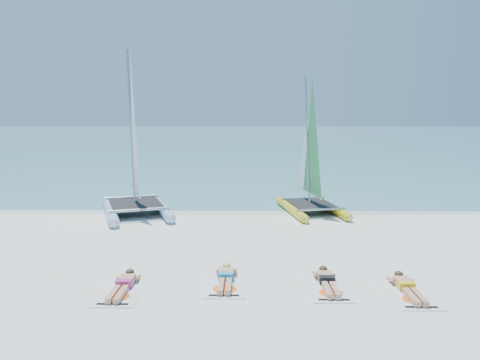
% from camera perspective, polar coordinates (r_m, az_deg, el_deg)
% --- Properties ---
extents(ground, '(140.00, 140.00, 0.00)m').
position_cam_1_polar(ground, '(14.71, -2.34, -8.26)').
color(ground, white).
rests_on(ground, ground).
extents(sea, '(140.00, 115.00, 0.01)m').
position_cam_1_polar(sea, '(77.19, 0.30, 5.22)').
color(sea, '#6DB6B5').
rests_on(sea, ground).
extents(wet_sand_strip, '(140.00, 1.40, 0.01)m').
position_cam_1_polar(wet_sand_strip, '(20.04, -1.46, -3.76)').
color(wet_sand_strip, silver).
rests_on(wet_sand_strip, ground).
extents(catamaran_blue, '(4.08, 5.70, 7.06)m').
position_cam_1_polar(catamaran_blue, '(19.79, -12.80, 2.05)').
color(catamaran_blue, '#BDE3F8').
rests_on(catamaran_blue, ground).
extents(catamaran_yellow, '(2.83, 4.77, 5.92)m').
position_cam_1_polar(catamaran_yellow, '(20.11, 8.37, 1.57)').
color(catamaran_yellow, yellow).
rests_on(catamaran_yellow, ground).
extents(towel_a, '(1.00, 1.85, 0.02)m').
position_cam_1_polar(towel_a, '(11.64, -14.25, -13.04)').
color(towel_a, white).
rests_on(towel_a, ground).
extents(sunbather_a, '(0.37, 1.73, 0.26)m').
position_cam_1_polar(sunbather_a, '(11.77, -14.02, -12.21)').
color(sunbather_a, tan).
rests_on(sunbather_a, towel_a).
extents(towel_b, '(1.00, 1.85, 0.02)m').
position_cam_1_polar(towel_b, '(11.76, -1.79, -12.55)').
color(towel_b, white).
rests_on(towel_b, ground).
extents(sunbather_b, '(0.37, 1.73, 0.26)m').
position_cam_1_polar(sunbather_b, '(11.90, -1.74, -11.73)').
color(sunbather_b, tan).
rests_on(sunbather_b, towel_b).
extents(towel_c, '(1.00, 1.85, 0.02)m').
position_cam_1_polar(towel_c, '(11.71, 10.73, -12.78)').
color(towel_c, white).
rests_on(towel_c, ground).
extents(sunbather_c, '(0.37, 1.73, 0.26)m').
position_cam_1_polar(sunbather_c, '(11.85, 10.58, -11.95)').
color(sunbather_c, tan).
rests_on(sunbather_c, towel_c).
extents(towel_d, '(1.00, 1.85, 0.02)m').
position_cam_1_polar(towel_d, '(11.82, 19.97, -12.95)').
color(towel_d, white).
rests_on(towel_d, ground).
extents(sunbather_d, '(0.37, 1.73, 0.26)m').
position_cam_1_polar(sunbather_d, '(11.95, 19.69, -12.14)').
color(sunbather_d, tan).
rests_on(sunbather_d, towel_d).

